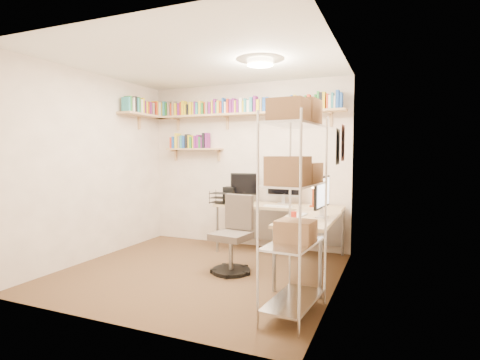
% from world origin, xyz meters
% --- Properties ---
extents(ground, '(3.20, 3.20, 0.00)m').
position_xyz_m(ground, '(0.00, 0.00, 0.00)').
color(ground, '#4E3421').
rests_on(ground, ground).
extents(room_shell, '(3.24, 3.04, 2.52)m').
position_xyz_m(room_shell, '(0.00, 0.00, 1.55)').
color(room_shell, beige).
rests_on(room_shell, ground).
extents(wall_shelves, '(3.12, 1.09, 0.80)m').
position_xyz_m(wall_shelves, '(-0.43, 1.29, 2.03)').
color(wall_shelves, tan).
rests_on(wall_shelves, ground).
extents(corner_desk, '(1.88, 1.77, 1.21)m').
position_xyz_m(corner_desk, '(0.68, 0.95, 0.69)').
color(corner_desk, tan).
rests_on(corner_desk, ground).
extents(office_chair, '(0.49, 0.50, 0.93)m').
position_xyz_m(office_chair, '(0.37, 0.18, 0.39)').
color(office_chair, black).
rests_on(office_chair, ground).
extents(wire_rack, '(0.44, 0.79, 1.90)m').
position_xyz_m(wire_rack, '(1.36, -0.74, 1.27)').
color(wire_rack, silver).
rests_on(wire_rack, ground).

